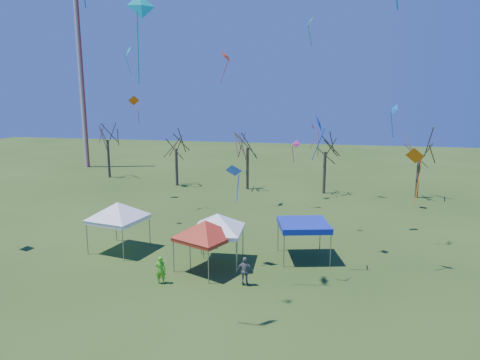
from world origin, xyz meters
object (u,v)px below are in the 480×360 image
object	(u,v)px
tent_red	(205,224)
person_grey	(245,271)
tree_2	(248,133)
person_green	(161,270)
tree_0	(107,126)
tree_4	(421,139)
tent_white_west	(118,206)
radio_mast	(81,79)
tent_blue	(304,225)
tree_3	(326,136)
tent_white_mid	(217,217)
tree_1	(176,135)

from	to	relation	value
tent_red	person_grey	world-z (taller)	tent_red
tree_2	person_grey	world-z (taller)	tree_2
person_grey	person_green	bearing A→B (deg)	9.24
tree_0	tree_4	world-z (taller)	tree_0
tent_white_west	person_green	distance (m)	6.81
tree_4	person_green	xyz separation A→B (m)	(-17.82, -24.45, -5.26)
radio_mast	tree_2	world-z (taller)	radio_mast
tent_white_west	person_green	world-z (taller)	tent_white_west
tent_blue	tent_white_west	bearing A→B (deg)	-174.61
tree_3	tent_blue	size ratio (longest dim) A/B	2.12
tree_0	person_grey	xyz separation A→B (m)	(23.05, -27.09, -5.67)
tree_0	tent_red	bearing A→B (deg)	-51.48
tree_2	tent_blue	distance (m)	21.14
tent_white_west	person_grey	world-z (taller)	tent_white_west
tent_white_mid	tent_red	bearing A→B (deg)	-110.21
tree_2	person_green	world-z (taller)	tree_2
tree_0	tent_white_west	bearing A→B (deg)	-59.90
tree_2	tent_blue	world-z (taller)	tree_2
tree_1	tent_white_west	xyz separation A→B (m)	(3.56, -20.80, -2.65)
tent_white_mid	tent_blue	bearing A→B (deg)	21.07
tree_2	tent_white_mid	bearing A→B (deg)	-83.92
tree_2	tent_white_mid	size ratio (longest dim) A/B	1.93
tent_red	radio_mast	bearing A→B (deg)	130.52
tree_0	tree_2	distance (m)	18.72
tree_1	tree_3	distance (m)	16.81
tent_blue	tree_0	bearing A→B (deg)	139.20
tree_0	tent_white_west	size ratio (longest dim) A/B	1.95
tent_red	tree_4	bearing A→B (deg)	54.36
radio_mast	tree_1	xyz separation A→B (m)	(17.23, -9.35, -6.71)
tree_3	person_grey	distance (m)	24.63
person_green	radio_mast	bearing A→B (deg)	-62.79
tree_0	tent_red	world-z (taller)	tree_0
tree_3	tent_blue	world-z (taller)	tree_3
radio_mast	tree_1	distance (m)	20.72
tree_2	tent_white_mid	xyz separation A→B (m)	(2.28, -21.35, -3.27)
tent_white_mid	tent_blue	size ratio (longest dim) A/B	1.13
tree_1	person_green	bearing A→B (deg)	-71.70
tree_3	tent_white_mid	world-z (taller)	tree_3
radio_mast	tree_4	size ratio (longest dim) A/B	3.17
tree_1	tree_2	bearing A→B (deg)	-1.85
tree_3	tent_red	xyz separation A→B (m)	(-6.55, -22.19, -3.17)
radio_mast	tree_3	bearing A→B (deg)	-16.31
tree_4	tent_white_mid	world-z (taller)	tree_4
tent_white_mid	tent_blue	world-z (taller)	tent_white_mid
radio_mast	tree_2	xyz separation A→B (m)	(25.63, -9.62, -6.21)
tree_4	tent_blue	xyz separation A→B (m)	(-10.29, -18.99, -3.83)
tree_2	tree_1	bearing A→B (deg)	178.15
tree_1	tent_blue	distance (m)	25.48
radio_mast	tree_2	size ratio (longest dim) A/B	3.06
tree_1	tent_white_mid	world-z (taller)	tree_1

